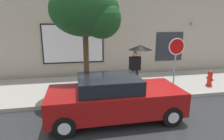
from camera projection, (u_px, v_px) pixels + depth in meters
ground_plane at (147, 113)px, 6.79m from camera, size 60.00×60.00×0.00m
sidewalk at (125, 85)px, 9.64m from camera, size 20.00×4.00×0.15m
building_facade at (115, 17)px, 11.21m from camera, size 20.00×0.67×7.00m
parked_car at (114, 98)px, 6.27m from camera, size 4.33×1.91×1.46m
fire_hydrant at (210, 79)px, 9.21m from camera, size 0.30×0.44×0.77m
pedestrian_with_umbrella at (138, 54)px, 8.61m from camera, size 1.07×1.07×2.03m
street_tree at (88, 12)px, 7.35m from camera, size 2.72×2.31×4.48m
stop_sign at (176, 54)px, 8.48m from camera, size 0.76×0.10×2.36m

